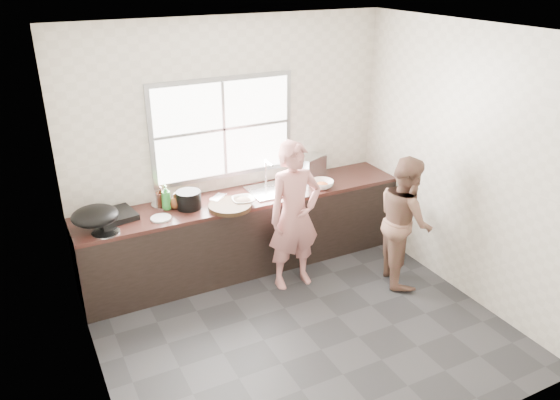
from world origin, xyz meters
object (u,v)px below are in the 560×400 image
bottle_green (166,197)px  pot_lid_left (106,233)px  bowl_held (299,184)px  wok (95,216)px  glass_jar (188,207)px  dish_rack (309,166)px  person_side (405,220)px  woman (294,221)px  burner (115,215)px  plate_food (161,218)px  bowl_mince (243,201)px  bottle_brown_short (175,201)px  pot_lid_right (165,204)px  cutting_board (230,206)px  bottle_brown_tall (161,197)px  bowl_crabs (322,185)px  black_pot (189,200)px

bottle_green → pot_lid_left: bottle_green is taller
bowl_held → wok: 2.23m
glass_jar → dish_rack: (1.57, 0.27, 0.08)m
person_side → pot_lid_left: 3.00m
woman → bowl_held: bearing=58.0°
person_side → glass_jar: 2.25m
burner → wok: bearing=-140.0°
plate_food → dish_rack: bearing=9.5°
burner → bowl_mince: bearing=-11.1°
bottle_brown_short → pot_lid_right: 0.18m
woman → bowl_held: 0.66m
bottle_green → cutting_board: bearing=-25.5°
bottle_green → burner: 0.53m
plate_food → bottle_green: size_ratio=0.77×
bottle_brown_tall → wok: size_ratio=0.45×
cutting_board → plate_food: bearing=173.8°
bottle_green → glass_jar: bearing=-43.0°
person_side → pot_lid_right: size_ratio=4.98×
cutting_board → wok: size_ratio=1.02×
bottle_brown_tall → pot_lid_right: size_ratio=0.71×
woman → pot_lid_right: bearing=148.0°
cutting_board → bowl_held: bearing=12.0°
bowl_held → bottle_brown_short: (-1.41, 0.06, 0.05)m
bowl_mince → bowl_crabs: (0.95, -0.01, 0.00)m
black_pot → plate_food: 0.36m
bottle_brown_short → bottle_green: bearing=167.2°
bowl_crabs → bottle_brown_tall: bearing=169.0°
bowl_mince → woman: bearing=-45.2°
glass_jar → burner: glass_jar is taller
bowl_mince → bowl_held: bearing=10.8°
black_pot → burner: size_ratio=0.69×
person_side → bowl_mince: bearing=81.1°
wok → plate_food: bearing=-5.0°
glass_jar → person_side: bearing=-23.8°
bowl_crabs → bottle_brown_tall: (-1.73, 0.33, 0.07)m
wok → pot_lid_left: (0.06, -0.12, -0.14)m
bottle_green → burner: bottle_green is taller
person_side → dish_rack: bearing=43.2°
person_side → plate_food: person_side is taller
pot_lid_left → black_pot: bearing=12.0°
black_pot → glass_jar: size_ratio=2.73×
pot_lid_left → bowl_mince: bearing=1.7°
cutting_board → black_pot: size_ratio=1.76×
cutting_board → burner: 1.13m
bowl_mince → bowl_held: (0.75, 0.14, -0.00)m
bowl_mince → bowl_crabs: bearing=-0.7°
pot_lid_right → woman: bearing=-33.2°
black_pot → wok: 0.94m
woman → plate_food: size_ratio=7.26×
bottle_brown_short → woman: bearing=-29.4°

